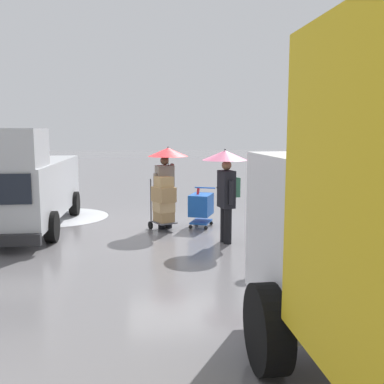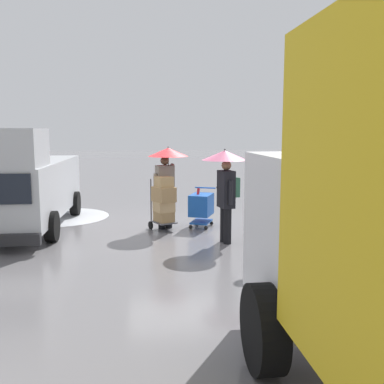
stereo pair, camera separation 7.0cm
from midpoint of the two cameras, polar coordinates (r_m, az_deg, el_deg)
The scene contains 8 objects.
ground_plane at distance 11.66m, azimuth -2.13°, elevation -4.58°, with size 90.00×90.00×0.00m, color slate.
slush_patch_under_van at distance 13.56m, azimuth -16.86°, elevation -3.12°, with size 2.92×2.92×0.01m, color silver.
cargo_van_parked_right at distance 11.95m, azimuth -21.14°, elevation 0.92°, with size 2.26×5.37×2.60m.
shopping_cart_vendor at distance 11.56m, azimuth 1.40°, elevation -1.82°, with size 0.82×0.97×1.04m.
hand_dolly_boxes at distance 11.16m, azimuth -3.55°, elevation -1.10°, with size 0.75×0.85×1.40m.
pedestrian_pink_side at distance 11.30m, azimuth -3.15°, elevation 3.14°, with size 1.04×1.04×2.15m.
pedestrian_black_side at distance 9.87m, azimuth 4.64°, elevation 2.32°, with size 1.04×1.04×2.15m.
street_lamp at distance 10.62m, azimuth 13.34°, elevation 6.87°, with size 0.28×0.28×3.86m.
Camera 2 is at (0.83, 11.35, 2.56)m, focal length 40.70 mm.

